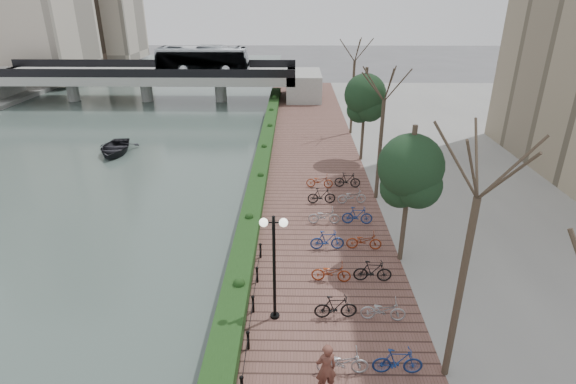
{
  "coord_description": "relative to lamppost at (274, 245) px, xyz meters",
  "views": [
    {
      "loc": [
        2.99,
        -9.24,
        11.99
      ],
      "look_at": [
        2.63,
        13.34,
        2.0
      ],
      "focal_mm": 28.0,
      "sensor_mm": 36.0,
      "label": 1
    }
  ],
  "objects": [
    {
      "name": "bicycle_parking",
      "position": [
        3.23,
        5.08,
        -2.72
      ],
      "size": [
        2.4,
        17.32,
        1.0
      ],
      "color": "#99999D",
      "rests_on": "promenade"
    },
    {
      "name": "boat",
      "position": [
        -13.97,
        20.68,
        -3.21
      ],
      "size": [
        3.71,
        4.87,
        0.94
      ],
      "primitive_type": "imported",
      "rotation": [
        0.0,
        0.0,
        0.11
      ],
      "color": "black",
      "rests_on": "river_water"
    },
    {
      "name": "pedestrian",
      "position": [
        1.74,
        -3.51,
        -2.28
      ],
      "size": [
        0.76,
        0.59,
        1.84
      ],
      "primitive_type": "imported",
      "rotation": [
        0.0,
        0.0,
        3.39
      ],
      "color": "brown",
      "rests_on": "promenade"
    },
    {
      "name": "street_trees",
      "position": [
        5.74,
        7.95,
        -0.01
      ],
      "size": [
        3.2,
        37.12,
        6.8
      ],
      "color": "#33291E",
      "rests_on": "promenade"
    },
    {
      "name": "bridge",
      "position": [
        -15.8,
        40.27,
        -0.33
      ],
      "size": [
        36.0,
        10.77,
        6.5
      ],
      "color": "gray",
      "rests_on": "ground"
    },
    {
      "name": "hedge",
      "position": [
        -1.66,
        15.27,
        -2.9
      ],
      "size": [
        1.1,
        56.0,
        0.6
      ],
      "primitive_type": "cube",
      "color": "#183413",
      "rests_on": "promenade"
    },
    {
      "name": "river_water",
      "position": [
        -17.26,
        20.27,
        -3.69
      ],
      "size": [
        30.0,
        130.0,
        0.02
      ],
      "primitive_type": "cube",
      "color": "#44554E",
      "rests_on": "ground"
    },
    {
      "name": "chain_fence",
      "position": [
        -0.86,
        -2.73,
        -2.85
      ],
      "size": [
        0.1,
        14.1,
        0.7
      ],
      "color": "black",
      "rests_on": "promenade"
    },
    {
      "name": "lamppost",
      "position": [
        0.0,
        0.0,
        0.0
      ],
      "size": [
        1.02,
        0.32,
        4.38
      ],
      "color": "black",
      "rests_on": "promenade"
    },
    {
      "name": "promenade",
      "position": [
        1.74,
        12.77,
        -3.45
      ],
      "size": [
        8.0,
        75.0,
        0.5
      ],
      "primitive_type": "cube",
      "color": "brown",
      "rests_on": "ground"
    },
    {
      "name": "inland_pavement",
      "position": [
        17.74,
        12.77,
        -3.45
      ],
      "size": [
        24.0,
        75.0,
        0.5
      ],
      "primitive_type": "cube",
      "color": "gray",
      "rests_on": "ground"
    }
  ]
}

